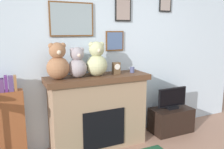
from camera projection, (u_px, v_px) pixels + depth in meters
back_wall at (111, 58)px, 3.70m from camera, size 5.20×0.15×2.60m
fireplace at (98, 111)px, 3.44m from camera, size 1.51×0.52×1.10m
bookshelf at (9, 124)px, 2.97m from camera, size 0.39×0.16×1.21m
tv_stand at (171, 120)px, 4.00m from camera, size 0.71×0.40×0.42m
television at (172, 99)px, 3.92m from camera, size 0.55×0.14×0.37m
candle_jar at (132, 70)px, 3.55m from camera, size 0.07×0.07×0.09m
mantel_clock at (116, 68)px, 3.43m from camera, size 0.11×0.08×0.18m
teddy_bear_brown at (58, 63)px, 3.05m from camera, size 0.30×0.30×0.49m
teddy_bear_tan at (77, 64)px, 3.16m from camera, size 0.26×0.26×0.42m
teddy_bear_cream at (97, 61)px, 3.28m from camera, size 0.30×0.30×0.49m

